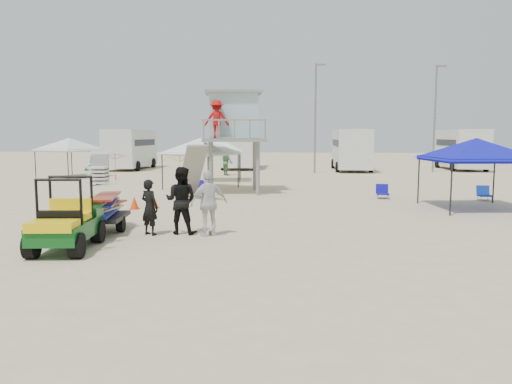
# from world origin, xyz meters

# --- Properties ---
(ground) EXTENTS (140.00, 140.00, 0.00)m
(ground) POSITION_xyz_m (0.00, 0.00, 0.00)
(ground) COLOR beige
(ground) RESTS_ON ground
(utility_cart) EXTENTS (1.40, 2.46, 1.78)m
(utility_cart) POSITION_xyz_m (-4.07, 1.35, 0.83)
(utility_cart) COLOR #0B4B15
(utility_cart) RESTS_ON ground
(surf_trailer) EXTENTS (1.43, 2.37, 2.10)m
(surf_trailer) POSITION_xyz_m (-4.07, 3.68, 0.86)
(surf_trailer) COLOR black
(surf_trailer) RESTS_ON ground
(man_left) EXTENTS (0.69, 0.61, 1.59)m
(man_left) POSITION_xyz_m (-2.55, 3.38, 0.79)
(man_left) COLOR black
(man_left) RESTS_ON ground
(man_mid) EXTENTS (1.02, 0.85, 1.93)m
(man_mid) POSITION_xyz_m (-1.70, 3.63, 0.96)
(man_mid) COLOR black
(man_mid) RESTS_ON ground
(man_right) EXTENTS (1.16, 0.96, 1.86)m
(man_right) POSITION_xyz_m (-0.85, 3.38, 0.93)
(man_right) COLOR silver
(man_right) RESTS_ON ground
(lifeguard_tower) EXTENTS (3.42, 3.42, 4.81)m
(lifeguard_tower) POSITION_xyz_m (-1.54, 14.02, 3.58)
(lifeguard_tower) COLOR gray
(lifeguard_tower) RESTS_ON ground
(canopy_blue) EXTENTS (3.69, 3.69, 3.11)m
(canopy_blue) POSITION_xyz_m (8.39, 9.29, 2.57)
(canopy_blue) COLOR black
(canopy_blue) RESTS_ON ground
(canopy_white_a) EXTENTS (3.99, 3.99, 3.07)m
(canopy_white_a) POSITION_xyz_m (-3.40, 15.64, 2.52)
(canopy_white_a) COLOR black
(canopy_white_a) RESTS_ON ground
(canopy_white_b) EXTENTS (4.19, 4.19, 3.02)m
(canopy_white_b) POSITION_xyz_m (-13.54, 22.08, 2.48)
(canopy_white_b) COLOR black
(canopy_white_b) RESTS_ON ground
(canopy_white_c) EXTENTS (2.98, 2.98, 3.04)m
(canopy_white_c) POSITION_xyz_m (-3.13, 20.18, 2.49)
(canopy_white_c) COLOR black
(canopy_white_c) RESTS_ON ground
(umbrella_a) EXTENTS (2.23, 2.25, 1.71)m
(umbrella_a) POSITION_xyz_m (-9.73, 20.16, 0.85)
(umbrella_a) COLOR #C1143C
(umbrella_a) RESTS_ON ground
(umbrella_b) EXTENTS (2.78, 2.78, 1.80)m
(umbrella_b) POSITION_xyz_m (-4.73, 16.62, 0.90)
(umbrella_b) COLOR yellow
(umbrella_b) RESTS_ON ground
(cone_near) EXTENTS (0.34, 0.34, 0.50)m
(cone_near) POSITION_xyz_m (-4.57, 8.17, 0.25)
(cone_near) COLOR red
(cone_near) RESTS_ON ground
(cone_far) EXTENTS (0.34, 0.34, 0.50)m
(cone_far) POSITION_xyz_m (-3.88, 8.46, 0.25)
(cone_far) COLOR #FF5F08
(cone_far) RESTS_ON ground
(beach_chair_a) EXTENTS (0.58, 0.62, 0.64)m
(beach_chair_a) POSITION_xyz_m (-3.03, 13.47, 0.31)
(beach_chair_a) COLOR #1D0D93
(beach_chair_a) RESTS_ON ground
(beach_chair_b) EXTENTS (0.59, 0.63, 0.64)m
(beach_chair_b) POSITION_xyz_m (5.45, 12.19, 0.31)
(beach_chair_b) COLOR #100D97
(beach_chair_b) RESTS_ON ground
(beach_chair_c) EXTENTS (0.54, 0.58, 0.64)m
(beach_chair_c) POSITION_xyz_m (9.73, 11.88, 0.31)
(beach_chair_c) COLOR #0E339B
(beach_chair_c) RESTS_ON ground
(rv_far_left) EXTENTS (2.64, 6.80, 3.25)m
(rv_far_left) POSITION_xyz_m (-12.00, 29.99, 1.80)
(rv_far_left) COLOR silver
(rv_far_left) RESTS_ON ground
(rv_mid_left) EXTENTS (2.65, 6.50, 3.25)m
(rv_mid_left) POSITION_xyz_m (-3.00, 31.49, 1.80)
(rv_mid_left) COLOR silver
(rv_mid_left) RESTS_ON ground
(rv_mid_right) EXTENTS (2.64, 7.00, 3.25)m
(rv_mid_right) POSITION_xyz_m (6.00, 29.99, 1.80)
(rv_mid_right) COLOR silver
(rv_mid_right) RESTS_ON ground
(rv_far_right) EXTENTS (2.64, 6.60, 3.25)m
(rv_far_right) POSITION_xyz_m (15.00, 31.49, 1.80)
(rv_far_right) COLOR silver
(rv_far_right) RESTS_ON ground
(light_pole_left) EXTENTS (0.14, 0.14, 8.00)m
(light_pole_left) POSITION_xyz_m (3.00, 27.00, 4.00)
(light_pole_left) COLOR slate
(light_pole_left) RESTS_ON ground
(light_pole_right) EXTENTS (0.14, 0.14, 8.00)m
(light_pole_right) POSITION_xyz_m (12.00, 28.50, 4.00)
(light_pole_right) COLOR slate
(light_pole_right) RESTS_ON ground
(distant_beachgoers) EXTENTS (7.57, 9.07, 1.86)m
(distant_beachgoers) POSITION_xyz_m (-6.65, 20.41, 0.89)
(distant_beachgoers) COLOR #4B7747
(distant_beachgoers) RESTS_ON ground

